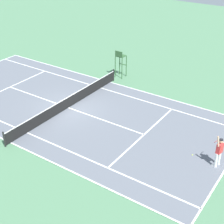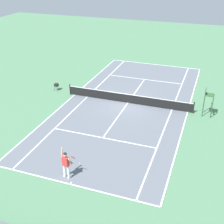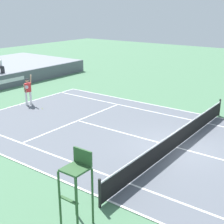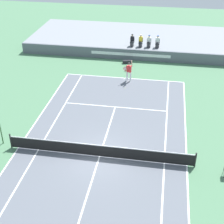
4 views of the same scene
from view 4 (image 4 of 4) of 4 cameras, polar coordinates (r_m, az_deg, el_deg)
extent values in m
plane|color=#4C7A56|center=(21.58, -2.13, -7.64)|extent=(80.00, 80.00, 0.00)
cube|color=slate|center=(21.57, -2.13, -7.61)|extent=(10.98, 23.78, 0.02)
cube|color=white|center=(31.59, 2.14, 5.81)|extent=(10.98, 0.10, 0.01)
cube|color=white|center=(23.11, -15.67, -5.91)|extent=(0.10, 23.78, 0.01)
cube|color=white|center=(21.35, 12.65, -8.94)|extent=(0.10, 23.78, 0.01)
cube|color=white|center=(22.61, -12.46, -6.34)|extent=(0.10, 23.78, 0.01)
cube|color=white|center=(21.27, 8.91, -8.65)|extent=(0.10, 23.78, 0.01)
cube|color=white|center=(26.77, 0.57, 0.87)|extent=(8.22, 0.10, 0.01)
cube|color=white|center=(21.56, -2.13, -7.59)|extent=(0.10, 12.80, 0.01)
cube|color=white|center=(31.50, 2.12, 5.73)|extent=(0.10, 0.20, 0.01)
cylinder|color=black|center=(23.00, -16.87, -4.74)|extent=(0.10, 0.10, 1.07)
cylinder|color=black|center=(21.08, 14.03, -7.95)|extent=(0.10, 0.10, 1.07)
cube|color=black|center=(21.28, -2.16, -6.63)|extent=(11.78, 0.02, 0.84)
cube|color=white|center=(21.03, -2.18, -5.72)|extent=(11.78, 0.03, 0.06)
cube|color=#565B66|center=(35.61, 3.17, 9.76)|extent=(23.82, 0.24, 1.15)
cube|color=silver|center=(35.48, 3.15, 9.77)|extent=(8.34, 0.01, 0.32)
cube|color=gray|center=(40.15, 4.01, 12.22)|extent=(23.82, 9.46, 1.15)
cube|color=#474C56|center=(36.20, 3.44, 11.77)|extent=(0.44, 0.44, 0.06)
cube|color=#474C56|center=(36.31, 3.49, 12.25)|extent=(0.44, 0.06, 0.44)
cylinder|color=#4C4C51|center=(36.12, 3.69, 11.35)|extent=(0.04, 0.04, 0.38)
cylinder|color=#4C4C51|center=(36.15, 3.12, 11.38)|extent=(0.04, 0.04, 0.38)
cube|color=#2D2D33|center=(36.08, 3.43, 11.84)|extent=(0.34, 0.44, 0.16)
cube|color=#2D2D33|center=(35.98, 3.38, 11.33)|extent=(0.30, 0.14, 0.44)
cube|color=black|center=(36.14, 3.47, 12.36)|extent=(0.36, 0.22, 0.52)
sphere|color=beige|center=(36.02, 3.49, 12.91)|extent=(0.20, 0.20, 0.20)
cylinder|color=black|center=(36.00, 3.50, 13.05)|extent=(0.19, 0.19, 0.05)
cube|color=#474C56|center=(36.13, 4.89, 11.67)|extent=(0.44, 0.44, 0.06)
cube|color=#474C56|center=(36.23, 4.94, 12.15)|extent=(0.44, 0.06, 0.44)
cylinder|color=#4C4C51|center=(36.05, 5.14, 11.24)|extent=(0.04, 0.04, 0.38)
cylinder|color=#4C4C51|center=(36.07, 4.57, 11.29)|extent=(0.04, 0.04, 0.38)
cube|color=#2D2D33|center=(36.01, 4.88, 11.74)|extent=(0.34, 0.44, 0.16)
cube|color=#2D2D33|center=(35.91, 4.83, 11.23)|extent=(0.30, 0.14, 0.44)
cube|color=yellow|center=(36.06, 4.93, 12.26)|extent=(0.36, 0.22, 0.52)
sphere|color=tan|center=(35.95, 4.95, 12.82)|extent=(0.20, 0.20, 0.20)
cylinder|color=white|center=(35.92, 4.96, 12.95)|extent=(0.19, 0.19, 0.05)
cube|color=#474C56|center=(36.07, 6.30, 11.57)|extent=(0.44, 0.44, 0.06)
cube|color=#474C56|center=(36.18, 6.34, 12.05)|extent=(0.44, 0.06, 0.44)
cylinder|color=#4C4C51|center=(36.00, 6.54, 11.14)|extent=(0.04, 0.04, 0.38)
cylinder|color=#4C4C51|center=(36.01, 5.98, 11.18)|extent=(0.04, 0.04, 0.38)
cube|color=#2D2D33|center=(35.95, 6.29, 11.64)|extent=(0.34, 0.44, 0.16)
cube|color=#2D2D33|center=(35.85, 6.24, 11.13)|extent=(0.30, 0.14, 0.44)
cube|color=white|center=(36.01, 6.34, 12.15)|extent=(0.36, 0.22, 0.52)
sphere|color=beige|center=(35.89, 6.37, 12.71)|extent=(0.20, 0.20, 0.20)
cylinder|color=#2D4CA8|center=(35.86, 6.38, 12.85)|extent=(0.19, 0.19, 0.05)
cube|color=#474C56|center=(36.04, 7.75, 11.46)|extent=(0.44, 0.44, 0.06)
cube|color=#474C56|center=(36.15, 7.79, 11.93)|extent=(0.44, 0.06, 0.44)
cylinder|color=#4C4C51|center=(35.97, 8.00, 11.02)|extent=(0.04, 0.04, 0.38)
cylinder|color=#4C4C51|center=(35.98, 7.43, 11.07)|extent=(0.04, 0.04, 0.38)
cube|color=#2D2D33|center=(35.92, 7.75, 11.52)|extent=(0.34, 0.44, 0.16)
cube|color=#2D2D33|center=(35.82, 7.70, 11.01)|extent=(0.30, 0.14, 0.44)
cube|color=white|center=(35.98, 7.80, 12.04)|extent=(0.36, 0.22, 0.52)
sphere|color=beige|center=(35.86, 7.84, 12.60)|extent=(0.20, 0.20, 0.20)
cylinder|color=#2D4CA8|center=(35.83, 7.85, 12.74)|extent=(0.19, 0.19, 0.05)
cylinder|color=white|center=(30.83, 3.16, 6.02)|extent=(0.15, 0.15, 0.92)
cylinder|color=white|center=(30.93, 2.60, 6.12)|extent=(0.15, 0.15, 0.92)
cube|color=white|center=(30.96, 3.11, 5.29)|extent=(0.18, 0.30, 0.10)
cube|color=white|center=(31.05, 2.54, 5.39)|extent=(0.18, 0.30, 0.10)
cube|color=red|center=(30.57, 2.92, 7.36)|extent=(0.44, 0.32, 0.60)
sphere|color=tan|center=(30.38, 2.94, 8.17)|extent=(0.22, 0.22, 0.22)
cylinder|color=black|center=(30.35, 2.95, 8.33)|extent=(0.21, 0.21, 0.06)
cylinder|color=tan|center=(30.25, 3.40, 8.23)|extent=(0.13, 0.23, 0.61)
cylinder|color=tan|center=(30.55, 2.39, 7.40)|extent=(0.16, 0.34, 0.56)
cylinder|color=black|center=(30.51, 2.24, 7.10)|extent=(0.07, 0.19, 0.25)
torus|color=red|center=(30.25, 2.21, 7.42)|extent=(0.34, 0.25, 0.26)
cylinder|color=silver|center=(30.25, 2.21, 7.42)|extent=(0.30, 0.21, 0.22)
sphere|color=#D1E533|center=(29.73, 2.20, 4.13)|extent=(0.07, 0.07, 0.07)
cylinder|color=#2D562D|center=(23.36, -18.40, -3.19)|extent=(0.07, 0.07, 1.90)
cube|color=black|center=(34.84, 2.58, 8.54)|extent=(0.90, 0.54, 0.32)
cylinder|color=black|center=(34.78, 1.89, 8.51)|extent=(0.14, 0.32, 0.32)
cylinder|color=black|center=(34.90, 3.27, 8.56)|extent=(0.14, 0.32, 0.32)
cylinder|color=black|center=(20.99, 18.54, -10.13)|extent=(0.02, 0.02, 0.42)
cylinder|color=black|center=(21.25, 18.44, -9.54)|extent=(0.02, 0.02, 0.42)
camera|label=1|loc=(34.03, 34.98, 23.89)|focal=54.44mm
camera|label=2|loc=(42.00, -5.87, 29.09)|focal=48.03mm
camera|label=3|loc=(21.02, -44.53, 2.23)|focal=51.30mm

